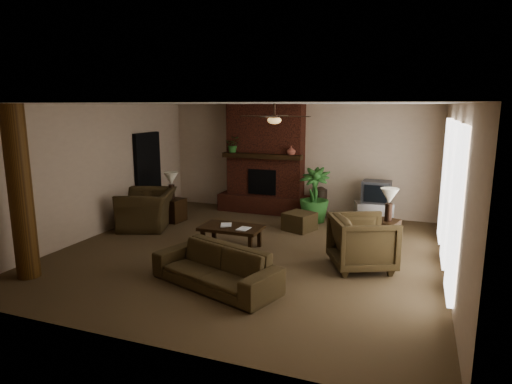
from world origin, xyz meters
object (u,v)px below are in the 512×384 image
at_px(log_column, 20,193).
at_px(ottoman, 299,221).
at_px(floor_vase, 320,200).
at_px(sofa, 216,261).
at_px(floor_plant, 314,207).
at_px(armchair_right, 362,240).
at_px(lamp_right, 389,198).
at_px(side_table_left, 173,210).
at_px(lamp_left, 171,180).
at_px(side_table_right, 384,234).
at_px(armchair_left, 147,203).
at_px(tv_stand, 373,212).
at_px(coffee_table, 231,229).

relative_size(log_column, ottoman, 4.67).
bearing_deg(floor_vase, sofa, -97.10).
distance_m(ottoman, floor_plant, 0.87).
bearing_deg(armchair_right, lamp_right, -39.44).
bearing_deg(sofa, lamp_right, 69.00).
xyz_separation_m(ottoman, side_table_left, (-3.08, -0.33, 0.08)).
distance_m(lamp_left, side_table_right, 5.05).
relative_size(floor_plant, side_table_right, 2.38).
bearing_deg(armchair_left, floor_plant, 97.69).
height_order(sofa, lamp_left, lamp_left).
bearing_deg(ottoman, armchair_right, -49.76).
relative_size(sofa, armchair_right, 2.06).
height_order(sofa, side_table_left, sofa).
height_order(floor_vase, lamp_left, lamp_left).
xyz_separation_m(floor_vase, side_table_left, (-3.26, -1.69, -0.16)).
height_order(sofa, ottoman, sofa).
relative_size(sofa, side_table_right, 3.82).
distance_m(floor_plant, side_table_left, 3.42).
bearing_deg(sofa, armchair_left, 158.55).
xyz_separation_m(log_column, lamp_right, (5.42, 3.57, -0.40)).
bearing_deg(sofa, floor_vase, 101.68).
xyz_separation_m(armchair_left, side_table_right, (5.23, 0.42, -0.30)).
distance_m(tv_stand, side_table_left, 4.83).
distance_m(log_column, armchair_right, 5.65).
distance_m(coffee_table, lamp_left, 2.63).
distance_m(log_column, side_table_left, 4.04).
bearing_deg(side_table_left, ottoman, 6.11).
xyz_separation_m(tv_stand, floor_vase, (-1.32, 0.13, 0.18)).
distance_m(sofa, side_table_left, 4.11).
bearing_deg(floor_vase, ottoman, -97.30).
distance_m(floor_vase, lamp_right, 2.71).
relative_size(ottoman, floor_plant, 0.46).
distance_m(coffee_table, floor_plant, 2.72).
relative_size(floor_vase, floor_plant, 0.59).
height_order(coffee_table, tv_stand, tv_stand).
relative_size(armchair_left, armchair_right, 1.29).
bearing_deg(floor_plant, tv_stand, 15.78).
bearing_deg(ottoman, floor_vase, 82.70).
bearing_deg(log_column, floor_plant, 54.32).
distance_m(ottoman, tv_stand, 1.93).
distance_m(ottoman, side_table_right, 1.97).
bearing_deg(armchair_left, coffee_table, 54.37).
xyz_separation_m(log_column, armchair_left, (0.13, 3.20, -0.83)).
bearing_deg(sofa, log_column, -147.79).
xyz_separation_m(floor_plant, lamp_right, (1.80, -1.46, 0.64)).
xyz_separation_m(sofa, floor_plant, (0.56, 4.30, -0.04)).
xyz_separation_m(coffee_table, side_table_left, (-2.13, 1.33, -0.10)).
height_order(armchair_right, lamp_right, lamp_right).
relative_size(armchair_left, tv_stand, 1.54).
bearing_deg(lamp_right, lamp_left, 176.39).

